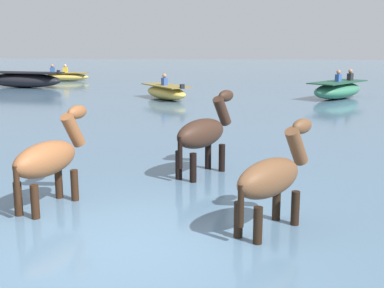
% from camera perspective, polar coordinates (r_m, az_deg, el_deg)
% --- Properties ---
extents(ground_plane, '(120.00, 120.00, 0.00)m').
position_cam_1_polar(ground_plane, '(6.60, -7.59, -14.14)').
color(ground_plane, gray).
extents(water_surface, '(90.00, 90.00, 0.38)m').
position_cam_1_polar(water_surface, '(16.07, -0.06, 2.20)').
color(water_surface, slate).
rests_on(water_surface, ground).
extents(horse_lead_dark_bay, '(1.18, 1.64, 1.89)m').
position_cam_1_polar(horse_lead_dark_bay, '(9.35, 1.28, 0.99)').
color(horse_lead_dark_bay, '#382319').
rests_on(horse_lead_dark_bay, ground).
extents(horse_trailing_bay, '(1.23, 1.48, 1.79)m').
position_cam_1_polar(horse_trailing_bay, '(6.72, 8.95, -4.02)').
color(horse_trailing_bay, brown).
rests_on(horse_trailing_bay, ground).
extents(horse_flank_chestnut, '(0.85, 1.67, 1.83)m').
position_cam_1_polar(horse_flank_chestnut, '(7.85, -15.76, -1.84)').
color(horse_flank_chestnut, brown).
rests_on(horse_flank_chestnut, ground).
extents(boat_far_inshore, '(2.75, 0.94, 0.98)m').
position_cam_1_polar(boat_far_inshore, '(31.18, -14.02, 7.37)').
color(boat_far_inshore, gold).
rests_on(boat_far_inshore, water_surface).
extents(boat_near_starboard, '(2.44, 2.82, 1.07)m').
position_cam_1_polar(boat_near_starboard, '(21.15, -2.93, 5.85)').
color(boat_near_starboard, gold).
rests_on(boat_near_starboard, water_surface).
extents(boat_mid_channel, '(2.97, 3.29, 1.19)m').
position_cam_1_polar(boat_mid_channel, '(22.23, 16.04, 5.86)').
color(boat_mid_channel, '#337556').
rests_on(boat_mid_channel, water_surface).
extents(boat_distant_east, '(4.34, 2.03, 0.92)m').
position_cam_1_polar(boat_distant_east, '(27.59, -18.38, 6.85)').
color(boat_distant_east, black).
rests_on(boat_distant_east, water_surface).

